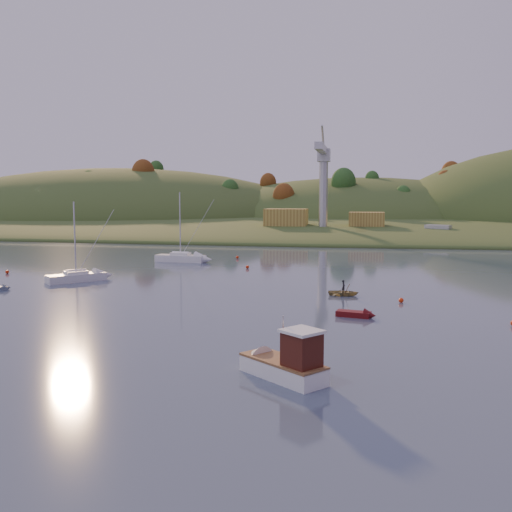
% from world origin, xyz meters
% --- Properties ---
extents(ground, '(500.00, 500.00, 0.00)m').
position_xyz_m(ground, '(0.00, 0.00, 0.00)').
color(ground, '#364259').
rests_on(ground, ground).
extents(far_shore, '(620.00, 220.00, 1.50)m').
position_xyz_m(far_shore, '(0.00, 230.00, 0.00)').
color(far_shore, '#344C1E').
rests_on(far_shore, ground).
extents(shore_slope, '(640.00, 150.00, 7.00)m').
position_xyz_m(shore_slope, '(0.00, 165.00, 0.00)').
color(shore_slope, '#344C1E').
rests_on(shore_slope, ground).
extents(hill_left, '(170.00, 140.00, 44.00)m').
position_xyz_m(hill_left, '(-90.00, 200.00, 0.00)').
color(hill_left, '#344C1E').
rests_on(hill_left, ground).
extents(hill_center, '(140.00, 120.00, 36.00)m').
position_xyz_m(hill_center, '(10.00, 210.00, 0.00)').
color(hill_center, '#344C1E').
rests_on(hill_center, ground).
extents(hillside_trees, '(280.00, 50.00, 32.00)m').
position_xyz_m(hillside_trees, '(0.00, 185.00, 0.00)').
color(hillside_trees, '#1A4B1A').
rests_on(hillside_trees, ground).
extents(wharf, '(42.00, 16.00, 2.40)m').
position_xyz_m(wharf, '(5.00, 122.00, 1.20)').
color(wharf, slate).
rests_on(wharf, ground).
extents(shed_west, '(11.00, 8.00, 4.80)m').
position_xyz_m(shed_west, '(-8.00, 123.00, 4.80)').
color(shed_west, olive).
rests_on(shed_west, wharf).
extents(shed_east, '(9.00, 7.00, 4.00)m').
position_xyz_m(shed_east, '(13.00, 124.00, 4.40)').
color(shed_east, olive).
rests_on(shed_east, wharf).
extents(dock_crane, '(3.20, 28.00, 20.30)m').
position_xyz_m(dock_crane, '(2.00, 118.39, 17.17)').
color(dock_crane, '#B7B7BC').
rests_on(dock_crane, wharf).
extents(fishing_boat, '(6.43, 5.81, 4.24)m').
position_xyz_m(fishing_boat, '(7.54, 5.27, 0.94)').
color(fishing_boat, white).
rests_on(fishing_boat, ground).
extents(sailboat_near, '(6.44, 6.74, 9.95)m').
position_xyz_m(sailboat_near, '(-22.80, 37.63, 0.67)').
color(sailboat_near, white).
rests_on(sailboat_near, ground).
extents(sailboat_far, '(8.31, 3.26, 11.24)m').
position_xyz_m(sailboat_far, '(-16.73, 60.48, 0.73)').
color(sailboat_far, white).
rests_on(sailboat_far, ground).
extents(canoe, '(3.27, 2.35, 0.67)m').
position_xyz_m(canoe, '(10.38, 33.76, 0.34)').
color(canoe, tan).
rests_on(canoe, ground).
extents(paddler, '(0.35, 0.53, 1.44)m').
position_xyz_m(paddler, '(10.38, 33.76, 0.72)').
color(paddler, black).
rests_on(paddler, ground).
extents(red_tender, '(3.67, 1.91, 1.19)m').
position_xyz_m(red_tender, '(12.30, 22.95, 0.25)').
color(red_tender, '#540C0E').
rests_on(red_tender, ground).
extents(grey_dinghy, '(2.59, 2.71, 1.02)m').
position_xyz_m(grey_dinghy, '(-28.01, 30.11, 0.21)').
color(grey_dinghy, slate).
rests_on(grey_dinghy, ground).
extents(work_vessel, '(14.61, 10.17, 3.55)m').
position_xyz_m(work_vessel, '(30.25, 118.00, 1.26)').
color(work_vessel, slate).
rests_on(work_vessel, ground).
extents(buoy_1, '(0.50, 0.50, 0.50)m').
position_xyz_m(buoy_1, '(16.21, 30.68, 0.25)').
color(buoy_1, red).
rests_on(buoy_1, ground).
extents(buoy_2, '(0.50, 0.50, 0.50)m').
position_xyz_m(buoy_2, '(-35.78, 42.62, 0.25)').
color(buoy_2, red).
rests_on(buoy_2, ground).
extents(buoy_3, '(0.50, 0.50, 0.50)m').
position_xyz_m(buoy_3, '(-8.71, 66.78, 0.25)').
color(buoy_3, red).
rests_on(buoy_3, ground).
extents(buoy_4, '(0.50, 0.50, 0.50)m').
position_xyz_m(buoy_4, '(-4.34, 54.04, 0.25)').
color(buoy_4, red).
rests_on(buoy_4, ground).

